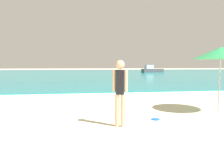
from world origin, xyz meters
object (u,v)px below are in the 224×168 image
(frisbee, at_px, (156,119))
(beach_umbrella, at_px, (221,53))
(boat_far, at_px, (152,70))
(person_standing, at_px, (120,89))

(frisbee, relative_size, beach_umbrella, 0.11)
(frisbee, height_order, beach_umbrella, beach_umbrella)
(boat_far, bearing_deg, frisbee, -118.09)
(person_standing, relative_size, beach_umbrella, 0.78)
(person_standing, distance_m, boat_far, 40.84)
(frisbee, distance_m, boat_far, 39.94)
(boat_far, height_order, beach_umbrella, beach_umbrella)
(person_standing, relative_size, frisbee, 6.90)
(frisbee, xyz_separation_m, boat_far, (12.87, 37.81, 0.59))
(frisbee, distance_m, beach_umbrella, 3.25)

